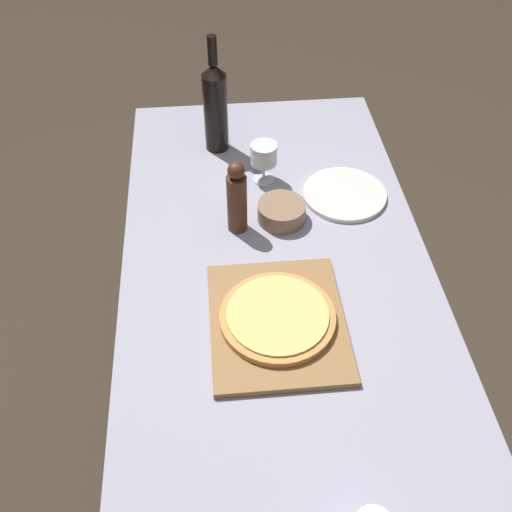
{
  "coord_description": "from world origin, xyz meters",
  "views": [
    {
      "loc": [
        -0.15,
        -0.97,
        1.87
      ],
      "look_at": [
        -0.06,
        0.08,
        0.8
      ],
      "focal_mm": 42.0,
      "sensor_mm": 36.0,
      "label": 1
    }
  ],
  "objects": [
    {
      "name": "small_bowl",
      "position": [
        0.03,
        0.27,
        0.76
      ],
      "size": [
        0.13,
        0.13,
        0.05
      ],
      "color": "#84664C",
      "rests_on": "dining_table"
    },
    {
      "name": "pepper_mill",
      "position": [
        -0.09,
        0.25,
        0.84
      ],
      "size": [
        0.05,
        0.05,
        0.22
      ],
      "color": "#4C2819",
      "rests_on": "dining_table"
    },
    {
      "name": "cutting_board",
      "position": [
        -0.02,
        -0.1,
        0.75
      ],
      "size": [
        0.32,
        0.38,
        0.02
      ],
      "color": "olive",
      "rests_on": "dining_table"
    },
    {
      "name": "ground_plane",
      "position": [
        0.0,
        0.0,
        0.0
      ],
      "size": [
        12.0,
        12.0,
        0.0
      ],
      "primitive_type": "plane",
      "color": "#382D23"
    },
    {
      "name": "pizza",
      "position": [
        -0.02,
        -0.1,
        0.77
      ],
      "size": [
        0.27,
        0.27,
        0.02
      ],
      "color": "#C68947",
      "rests_on": "cutting_board"
    },
    {
      "name": "dining_table",
      "position": [
        0.0,
        0.0,
        0.65
      ],
      "size": [
        0.81,
        1.78,
        0.74
      ],
      "color": "#9393A8",
      "rests_on": "ground_plane"
    },
    {
      "name": "wine_glass",
      "position": [
        0.0,
        0.45,
        0.83
      ],
      "size": [
        0.08,
        0.08,
        0.13
      ],
      "color": "silver",
      "rests_on": "dining_table"
    },
    {
      "name": "wine_bottle",
      "position": [
        -0.13,
        0.63,
        0.89
      ],
      "size": [
        0.07,
        0.07,
        0.37
      ],
      "color": "black",
      "rests_on": "dining_table"
    },
    {
      "name": "dinner_plate",
      "position": [
        0.23,
        0.35,
        0.74
      ],
      "size": [
        0.24,
        0.24,
        0.01
      ],
      "color": "silver",
      "rests_on": "dining_table"
    }
  ]
}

